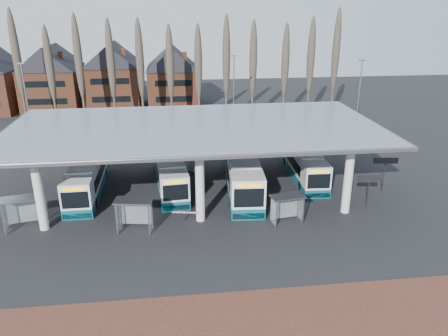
{
  "coord_description": "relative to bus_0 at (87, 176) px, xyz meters",
  "views": [
    {
      "loc": [
        -1.93,
        -28.63,
        16.33
      ],
      "look_at": [
        2.43,
        7.0,
        2.64
      ],
      "focal_mm": 35.0,
      "sensor_mm": 36.0,
      "label": 1
    }
  ],
  "objects": [
    {
      "name": "townhouse_row",
      "position": [
        -5.93,
        34.58,
        4.45
      ],
      "size": [
        36.8,
        10.3,
        12.25
      ],
      "color": "brown",
      "rests_on": "ground"
    },
    {
      "name": "shelter_1",
      "position": [
        4.79,
        -7.97,
        0.41
      ],
      "size": [
        2.98,
        1.81,
        2.6
      ],
      "rotation": [
        0.0,
        0.0,
        -0.15
      ],
      "color": "gray",
      "rests_on": "ground"
    },
    {
      "name": "bus_3",
      "position": [
        20.62,
        1.34,
        -0.06
      ],
      "size": [
        2.75,
        10.96,
        3.02
      ],
      "rotation": [
        0.0,
        0.0,
        -0.04
      ],
      "color": "silver",
      "rests_on": "ground"
    },
    {
      "name": "bus_2",
      "position": [
        14.07,
        -1.02,
        0.19
      ],
      "size": [
        3.64,
        12.92,
        3.55
      ],
      "rotation": [
        0.0,
        0.0,
        -0.07
      ],
      "color": "silver",
      "rests_on": "ground"
    },
    {
      "name": "bus_1",
      "position": [
        7.49,
        0.48,
        -0.02
      ],
      "size": [
        3.26,
        11.36,
        3.12
      ],
      "rotation": [
        0.0,
        0.0,
        0.08
      ],
      "color": "silver",
      "rests_on": "ground"
    },
    {
      "name": "info_sign_0",
      "position": [
        23.97,
        -6.29,
        0.95
      ],
      "size": [
        1.95,
        0.28,
        2.9
      ],
      "rotation": [
        0.0,
        0.0,
        -0.09
      ],
      "color": "black",
      "rests_on": "ground"
    },
    {
      "name": "ground",
      "position": [
        9.82,
        -9.42,
        -1.48
      ],
      "size": [
        140.0,
        140.0,
        0.0
      ],
      "primitive_type": "plane",
      "color": "black",
      "rests_on": "ground"
    },
    {
      "name": "lamp_post_b",
      "position": [
        15.82,
        16.58,
        3.85
      ],
      "size": [
        0.8,
        0.16,
        10.17
      ],
      "color": "slate",
      "rests_on": "ground"
    },
    {
      "name": "info_sign_1",
      "position": [
        26.8,
        -3.28,
        1.28
      ],
      "size": [
        2.21,
        0.39,
        3.29
      ],
      "rotation": [
        0.0,
        0.0,
        -0.12
      ],
      "color": "black",
      "rests_on": "ground"
    },
    {
      "name": "bus_0",
      "position": [
        0.0,
        0.0,
        0.0
      ],
      "size": [
        2.51,
        11.34,
        3.15
      ],
      "rotation": [
        0.0,
        0.0,
        0.01
      ],
      "color": "silver",
      "rests_on": "ground"
    },
    {
      "name": "shelter_2",
      "position": [
        16.45,
        -8.27,
        0.28
      ],
      "size": [
        2.76,
        1.66,
        2.42
      ],
      "rotation": [
        0.0,
        0.0,
        0.14
      ],
      "color": "gray",
      "rests_on": "ground"
    },
    {
      "name": "shelter_0",
      "position": [
        -3.78,
        -6.61,
        0.41
      ],
      "size": [
        3.05,
        2.0,
        2.6
      ],
      "rotation": [
        0.0,
        0.0,
        0.23
      ],
      "color": "gray",
      "rests_on": "ground"
    },
    {
      "name": "lamp_post_a",
      "position": [
        -8.18,
        12.58,
        3.85
      ],
      "size": [
        0.8,
        0.16,
        10.17
      ],
      "color": "slate",
      "rests_on": "ground"
    },
    {
      "name": "poplar_row",
      "position": [
        9.82,
        23.58,
        7.29
      ],
      "size": [
        45.1,
        1.1,
        14.5
      ],
      "color": "#473D33",
      "rests_on": "ground"
    },
    {
      "name": "lamp_post_c",
      "position": [
        29.82,
        10.58,
        3.85
      ],
      "size": [
        0.8,
        0.16,
        10.17
      ],
      "color": "slate",
      "rests_on": "ground"
    },
    {
      "name": "station_canopy",
      "position": [
        9.82,
        -1.42,
        4.2
      ],
      "size": [
        32.0,
        16.0,
        6.34
      ],
      "color": "silver",
      "rests_on": "ground"
    },
    {
      "name": "barrier",
      "position": [
        8.58,
        -7.07,
        -0.69
      ],
      "size": [
        2.02,
        0.72,
        1.02
      ],
      "rotation": [
        0.0,
        0.0,
        -0.18
      ],
      "color": "black",
      "rests_on": "ground"
    }
  ]
}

